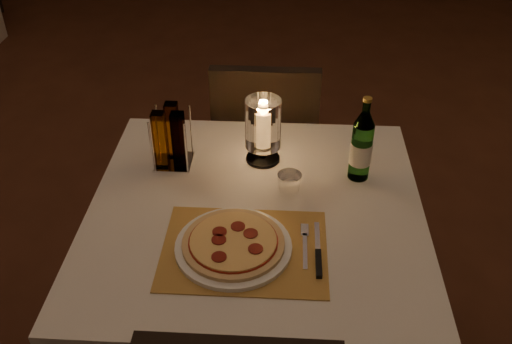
# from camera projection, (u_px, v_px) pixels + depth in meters

# --- Properties ---
(floor) EXTENTS (8.00, 10.00, 0.02)m
(floor) POSITION_uv_depth(u_px,v_px,m) (259.00, 246.00, 2.66)
(floor) COLOR #4C2618
(floor) RESTS_ON ground
(main_table) EXTENTS (1.00, 1.00, 0.74)m
(main_table) POSITION_uv_depth(u_px,v_px,m) (256.00, 292.00, 1.92)
(main_table) COLOR silver
(main_table) RESTS_ON ground
(chair_far) EXTENTS (0.42, 0.42, 0.90)m
(chair_far) POSITION_uv_depth(u_px,v_px,m) (266.00, 135.00, 2.39)
(chair_far) COLOR black
(chair_far) RESTS_ON ground
(placemat) EXTENTS (0.45, 0.34, 0.00)m
(placemat) POSITION_uv_depth(u_px,v_px,m) (244.00, 250.00, 1.56)
(placemat) COLOR #B0823D
(placemat) RESTS_ON main_table
(plate) EXTENTS (0.32, 0.32, 0.01)m
(plate) POSITION_uv_depth(u_px,v_px,m) (233.00, 247.00, 1.55)
(plate) COLOR white
(plate) RESTS_ON placemat
(pizza) EXTENTS (0.28, 0.28, 0.02)m
(pizza) POSITION_uv_depth(u_px,v_px,m) (233.00, 242.00, 1.54)
(pizza) COLOR #D8B77F
(pizza) RESTS_ON plate
(fork) EXTENTS (0.02, 0.18, 0.00)m
(fork) POSITION_uv_depth(u_px,v_px,m) (305.00, 242.00, 1.57)
(fork) COLOR silver
(fork) RESTS_ON placemat
(knife) EXTENTS (0.02, 0.22, 0.01)m
(knife) POSITION_uv_depth(u_px,v_px,m) (318.00, 258.00, 1.52)
(knife) COLOR black
(knife) RESTS_ON placemat
(tumbler) EXTENTS (0.07, 0.07, 0.07)m
(tumbler) POSITION_uv_depth(u_px,v_px,m) (289.00, 185.00, 1.74)
(tumbler) COLOR white
(tumbler) RESTS_ON main_table
(water_bottle) EXTENTS (0.07, 0.07, 0.29)m
(water_bottle) POSITION_uv_depth(u_px,v_px,m) (361.00, 147.00, 1.77)
(water_bottle) COLOR #5CA156
(water_bottle) RESTS_ON main_table
(hurricane_candle) EXTENTS (0.12, 0.12, 0.22)m
(hurricane_candle) POSITION_uv_depth(u_px,v_px,m) (263.00, 126.00, 1.83)
(hurricane_candle) COLOR white
(hurricane_candle) RESTS_ON main_table
(cruet_caddy) EXTENTS (0.12, 0.12, 0.21)m
(cruet_caddy) POSITION_uv_depth(u_px,v_px,m) (171.00, 139.00, 1.83)
(cruet_caddy) COLOR white
(cruet_caddy) RESTS_ON main_table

